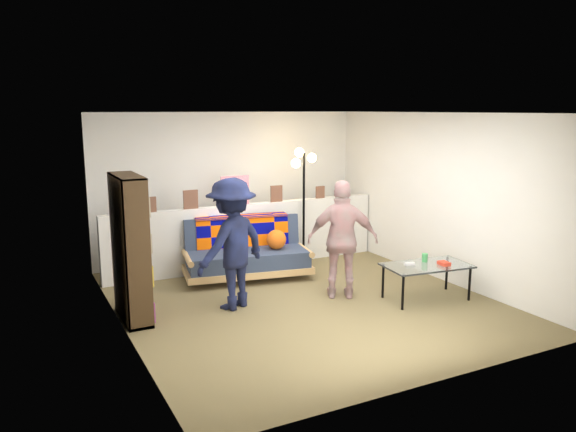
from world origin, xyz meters
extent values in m
plane|color=brown|center=(0.00, 0.00, 0.00)|extent=(5.00, 5.00, 0.00)
cube|color=silver|center=(0.00, 2.50, 1.20)|extent=(4.50, 0.10, 2.40)
cube|color=silver|center=(-2.25, 0.00, 1.20)|extent=(0.10, 5.00, 2.40)
cube|color=silver|center=(2.25, 0.00, 1.20)|extent=(0.10, 5.00, 2.40)
cube|color=white|center=(0.00, 0.00, 2.40)|extent=(4.50, 5.00, 0.10)
cube|color=silver|center=(0.00, 1.80, 0.50)|extent=(4.45, 0.15, 1.00)
cube|color=brown|center=(-1.50, 1.78, 1.11)|extent=(0.18, 0.02, 0.22)
cube|color=brown|center=(-0.90, 1.78, 1.14)|extent=(0.22, 0.02, 0.28)
cube|color=silver|center=(-0.20, 1.78, 1.23)|extent=(0.45, 0.02, 0.45)
cube|color=brown|center=(0.50, 1.78, 1.13)|extent=(0.20, 0.02, 0.26)
cube|color=brown|center=(1.30, 1.78, 1.10)|extent=(0.16, 0.02, 0.20)
cube|color=tan|center=(-0.25, 1.22, 0.14)|extent=(1.94, 1.12, 0.10)
cube|color=#2D3A52|center=(-0.26, 1.17, 0.31)|extent=(1.82, 0.97, 0.23)
cube|color=#2D3A52|center=(-0.20, 1.53, 0.60)|extent=(1.74, 0.53, 0.54)
cylinder|color=tan|center=(-1.10, 1.37, 0.38)|extent=(0.23, 0.82, 0.09)
cylinder|color=tan|center=(0.60, 1.07, 0.38)|extent=(0.23, 0.82, 0.09)
cube|color=#05097E|center=(-0.21, 1.45, 0.60)|extent=(1.39, 0.34, 0.50)
cube|color=#05097E|center=(-0.19, 1.58, 0.86)|extent=(1.41, 0.48, 0.03)
sphere|color=#DF5513|center=(0.17, 1.10, 0.57)|extent=(0.29, 0.29, 0.29)
cube|color=#301F10|center=(-2.21, 0.36, 0.86)|extent=(0.02, 0.86, 1.71)
cube|color=#301F10|center=(-2.08, -0.06, 0.86)|extent=(0.29, 0.02, 1.71)
cube|color=#301F10|center=(-2.08, 0.78, 0.86)|extent=(0.29, 0.02, 1.71)
cube|color=#301F10|center=(-2.08, 0.36, 1.70)|extent=(0.29, 0.86, 0.02)
cube|color=#301F10|center=(-2.08, 0.36, 0.02)|extent=(0.29, 0.86, 0.04)
cube|color=#301F10|center=(-2.08, 0.36, 0.46)|extent=(0.29, 0.82, 0.02)
cube|color=#301F10|center=(-2.08, 0.36, 0.86)|extent=(0.29, 0.82, 0.02)
cube|color=#301F10|center=(-2.08, 0.36, 1.26)|extent=(0.29, 0.82, 0.02)
cube|color=#A83221|center=(-2.06, 0.36, 0.19)|extent=(0.21, 0.80, 0.29)
cube|color=#2A66B8|center=(-2.06, 0.36, 0.61)|extent=(0.21, 0.80, 0.27)
cube|color=gold|center=(-2.06, 0.36, 1.01)|extent=(0.21, 0.80, 0.29)
cube|color=green|center=(-2.06, 0.36, 1.41)|extent=(0.21, 0.80, 0.27)
cylinder|color=black|center=(0.94, -0.87, 0.22)|extent=(0.04, 0.04, 0.44)
cylinder|color=black|center=(1.93, -0.98, 0.22)|extent=(0.04, 0.04, 0.44)
cylinder|color=black|center=(1.00, -0.38, 0.22)|extent=(0.04, 0.04, 0.44)
cylinder|color=black|center=(1.99, -0.50, 0.22)|extent=(0.04, 0.04, 0.44)
cube|color=silver|center=(1.47, -0.68, 0.45)|extent=(1.17, 0.73, 0.02)
cube|color=silver|center=(1.25, -0.60, 0.48)|extent=(0.14, 0.07, 0.03)
cube|color=#E64028|center=(1.65, -0.79, 0.49)|extent=(0.13, 0.17, 0.04)
cylinder|color=#44A356|center=(1.54, -0.56, 0.52)|extent=(0.09, 0.09, 0.11)
cylinder|color=black|center=(0.90, 1.60, 0.02)|extent=(0.31, 0.31, 0.03)
cylinder|color=black|center=(0.90, 1.60, 0.89)|extent=(0.05, 0.05, 1.77)
sphere|color=#FFC672|center=(0.76, 1.62, 1.61)|extent=(0.15, 0.15, 0.15)
sphere|color=#FFC672|center=(1.04, 1.61, 1.69)|extent=(0.15, 0.15, 0.15)
sphere|color=#FFC672|center=(0.88, 1.73, 1.77)|extent=(0.15, 0.15, 0.15)
imported|color=black|center=(-0.89, 0.18, 0.81)|extent=(1.21, 0.99, 1.63)
imported|color=pink|center=(0.54, -0.11, 0.78)|extent=(0.98, 0.78, 1.55)
camera|label=1|loc=(-3.33, -6.10, 2.45)|focal=35.00mm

